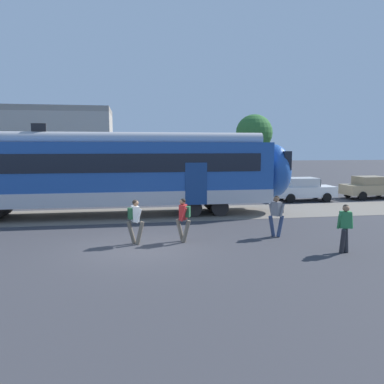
% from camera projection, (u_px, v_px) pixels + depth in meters
% --- Properties ---
extents(ground_plane, '(160.00, 160.00, 0.00)m').
position_uv_depth(ground_plane, '(137.00, 248.00, 13.34)').
color(ground_plane, '#38383D').
extents(pedestrian_white, '(0.68, 0.54, 1.67)m').
position_uv_depth(pedestrian_white, '(135.00, 218.00, 13.69)').
color(pedestrian_white, '#6B6051').
rests_on(pedestrian_white, ground).
extents(pedestrian_red, '(0.58, 0.64, 1.67)m').
position_uv_depth(pedestrian_red, '(184.00, 216.00, 14.04)').
color(pedestrian_red, '#6B6051').
rests_on(pedestrian_red, ground).
extents(pedestrian_grey, '(0.71, 0.51, 1.67)m').
position_uv_depth(pedestrian_grey, '(277.00, 212.00, 14.85)').
color(pedestrian_grey, navy).
rests_on(pedestrian_grey, ground).
extents(pedestrian_green, '(0.63, 0.60, 1.67)m').
position_uv_depth(pedestrian_green, '(345.00, 224.00, 12.61)').
color(pedestrian_green, '#28282D').
rests_on(pedestrian_green, ground).
extents(parked_car_white, '(4.03, 1.81, 1.54)m').
position_uv_depth(parked_car_white, '(303.00, 189.00, 24.81)').
color(parked_car_white, silver).
rests_on(parked_car_white, ground).
extents(parked_car_tan, '(4.07, 1.89, 1.54)m').
position_uv_depth(parked_car_tan, '(371.00, 187.00, 25.99)').
color(parked_car_tan, tan).
rests_on(parked_car_tan, ground).
extents(street_tree_right, '(3.03, 3.03, 6.24)m').
position_uv_depth(street_tree_right, '(254.00, 133.00, 30.96)').
color(street_tree_right, brown).
rests_on(street_tree_right, ground).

